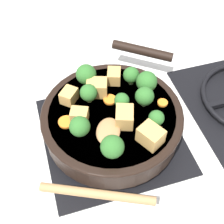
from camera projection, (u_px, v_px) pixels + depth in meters
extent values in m
plane|color=silver|center=(112.00, 135.00, 0.73)|extent=(2.40, 2.40, 0.00)
cube|color=black|center=(112.00, 134.00, 0.72)|extent=(0.31, 0.31, 0.01)
torus|color=black|center=(112.00, 130.00, 0.71)|extent=(0.24, 0.24, 0.01)
cube|color=black|center=(112.00, 130.00, 0.71)|extent=(0.01, 0.23, 0.01)
cube|color=black|center=(112.00, 130.00, 0.71)|extent=(0.23, 0.01, 0.01)
cylinder|color=black|center=(112.00, 121.00, 0.68)|extent=(0.30, 0.30, 0.06)
cylinder|color=brown|center=(112.00, 120.00, 0.68)|extent=(0.27, 0.27, 0.05)
torus|color=black|center=(112.00, 113.00, 0.66)|extent=(0.31, 0.31, 0.01)
cylinder|color=black|center=(142.00, 51.00, 0.81)|extent=(0.11, 0.14, 0.02)
ellipsoid|color=#A87A4C|center=(108.00, 131.00, 0.62)|extent=(0.08, 0.07, 0.01)
cylinder|color=#A87A4C|center=(97.00, 194.00, 0.53)|extent=(0.10, 0.19, 0.02)
cube|color=tan|center=(114.00, 76.00, 0.71)|extent=(0.04, 0.04, 0.03)
cube|color=tan|center=(124.00, 117.00, 0.63)|extent=(0.05, 0.05, 0.04)
cube|color=tan|center=(97.00, 88.00, 0.68)|extent=(0.05, 0.05, 0.04)
cube|color=tan|center=(151.00, 136.00, 0.60)|extent=(0.06, 0.05, 0.04)
cube|color=tan|center=(79.00, 114.00, 0.64)|extent=(0.04, 0.04, 0.03)
cube|color=tan|center=(69.00, 96.00, 0.67)|extent=(0.05, 0.05, 0.03)
cylinder|color=#709956|center=(131.00, 81.00, 0.71)|extent=(0.01, 0.01, 0.01)
sphere|color=#2D6628|center=(131.00, 75.00, 0.69)|extent=(0.04, 0.04, 0.04)
cylinder|color=#709956|center=(122.00, 106.00, 0.66)|extent=(0.01, 0.01, 0.01)
sphere|color=#2D6628|center=(122.00, 100.00, 0.65)|extent=(0.03, 0.03, 0.03)
cylinder|color=#709956|center=(155.00, 124.00, 0.63)|extent=(0.01, 0.01, 0.01)
sphere|color=#2D6628|center=(156.00, 118.00, 0.62)|extent=(0.03, 0.03, 0.03)
cylinder|color=#709956|center=(144.00, 104.00, 0.67)|extent=(0.01, 0.01, 0.01)
sphere|color=#2D6628|center=(145.00, 97.00, 0.65)|extent=(0.04, 0.04, 0.04)
cylinder|color=#709956|center=(146.00, 89.00, 0.69)|extent=(0.01, 0.01, 0.01)
sphere|color=#2D6628|center=(147.00, 82.00, 0.68)|extent=(0.05, 0.05, 0.05)
cylinder|color=#709956|center=(81.00, 133.00, 0.62)|extent=(0.01, 0.01, 0.01)
sphere|color=#2D6628|center=(80.00, 126.00, 0.60)|extent=(0.04, 0.04, 0.04)
cylinder|color=#709956|center=(87.00, 82.00, 0.71)|extent=(0.01, 0.01, 0.01)
sphere|color=#2D6628|center=(86.00, 74.00, 0.69)|extent=(0.05, 0.05, 0.05)
cylinder|color=#709956|center=(112.00, 153.00, 0.59)|extent=(0.01, 0.01, 0.01)
sphere|color=#2D6628|center=(112.00, 147.00, 0.57)|extent=(0.04, 0.04, 0.04)
cylinder|color=#709956|center=(89.00, 99.00, 0.68)|extent=(0.01, 0.01, 0.01)
sphere|color=#2D6628|center=(89.00, 93.00, 0.66)|extent=(0.04, 0.04, 0.04)
cylinder|color=orange|center=(163.00, 103.00, 0.67)|extent=(0.02, 0.02, 0.01)
cylinder|color=orange|center=(110.00, 100.00, 0.68)|extent=(0.03, 0.03, 0.01)
cylinder|color=orange|center=(66.00, 122.00, 0.64)|extent=(0.03, 0.03, 0.01)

